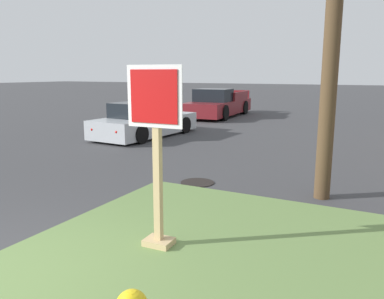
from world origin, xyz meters
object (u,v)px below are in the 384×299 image
object	(u,v)px
manhole_cover	(197,183)
parked_sedan_silver	(145,121)
stop_sign	(157,160)
pickup_truck_maroon	(218,105)

from	to	relation	value
manhole_cover	parked_sedan_silver	world-z (taller)	parked_sedan_silver
stop_sign	manhole_cover	bearing A→B (deg)	107.86
stop_sign	parked_sedan_silver	distance (m)	9.42
stop_sign	manhole_cover	size ratio (longest dim) A/B	3.26
manhole_cover	pickup_truck_maroon	distance (m)	12.75
parked_sedan_silver	stop_sign	bearing A→B (deg)	-54.49
stop_sign	parked_sedan_silver	world-z (taller)	stop_sign
pickup_truck_maroon	manhole_cover	bearing A→B (deg)	-67.96
parked_sedan_silver	pickup_truck_maroon	bearing A→B (deg)	92.43
stop_sign	parked_sedan_silver	xyz separation A→B (m)	(-5.46, 7.65, -0.66)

